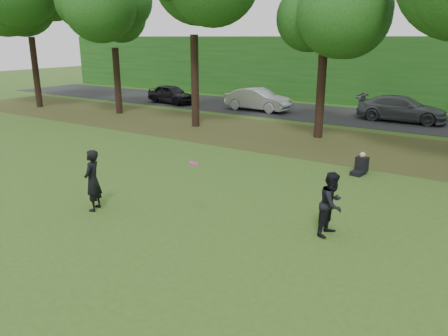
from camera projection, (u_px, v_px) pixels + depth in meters
name	position (u px, v px, depth m)	size (l,w,h in m)	color
ground	(215.00, 269.00, 9.72)	(120.00, 120.00, 0.00)	#345219
leaf_litter	(372.00, 149.00, 20.16)	(60.00, 7.00, 0.01)	#483419
street	(408.00, 121.00, 26.59)	(70.00, 7.00, 0.02)	black
far_hedge	(430.00, 73.00, 30.69)	(70.00, 3.00, 5.00)	#1B4F16
player_left	(93.00, 180.00, 12.80)	(0.67, 0.44, 1.84)	black
player_right	(332.00, 204.00, 11.20)	(0.82, 0.64, 1.69)	black
parked_cars	(398.00, 111.00, 25.86)	(34.80, 4.08, 1.54)	black
frisbee	(194.00, 163.00, 11.58)	(0.34, 0.33, 0.15)	#FD15A6
seated_person	(361.00, 166.00, 16.39)	(0.52, 0.79, 0.83)	black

